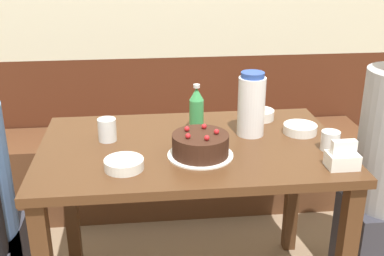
% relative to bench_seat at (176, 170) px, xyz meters
% --- Properties ---
extents(bench_seat, '(2.22, 0.38, 0.46)m').
position_rel_bench_seat_xyz_m(bench_seat, '(0.00, 0.00, 0.00)').
color(bench_seat, '#56331E').
rests_on(bench_seat, ground_plane).
extents(dining_table, '(1.20, 0.74, 0.76)m').
position_rel_bench_seat_xyz_m(dining_table, '(0.00, -0.83, 0.41)').
color(dining_table, '#4C2D19').
rests_on(dining_table, ground_plane).
extents(birthday_cake, '(0.25, 0.25, 0.11)m').
position_rel_bench_seat_xyz_m(birthday_cake, '(0.02, -0.94, 0.57)').
color(birthday_cake, white).
rests_on(birthday_cake, dining_table).
extents(water_pitcher, '(0.11, 0.11, 0.27)m').
position_rel_bench_seat_xyz_m(water_pitcher, '(0.26, -0.75, 0.66)').
color(water_pitcher, white).
rests_on(water_pitcher, dining_table).
extents(soju_bottle, '(0.06, 0.06, 0.21)m').
position_rel_bench_seat_xyz_m(soju_bottle, '(0.04, -0.69, 0.62)').
color(soju_bottle, '#388E4C').
rests_on(soju_bottle, dining_table).
extents(napkin_holder, '(0.11, 0.08, 0.11)m').
position_rel_bench_seat_xyz_m(napkin_holder, '(0.52, -1.09, 0.56)').
color(napkin_holder, white).
rests_on(napkin_holder, dining_table).
extents(bowl_soup_white, '(0.14, 0.14, 0.04)m').
position_rel_bench_seat_xyz_m(bowl_soup_white, '(-0.26, -1.02, 0.55)').
color(bowl_soup_white, white).
rests_on(bowl_soup_white, dining_table).
extents(bowl_rice_small, '(0.14, 0.14, 0.04)m').
position_rel_bench_seat_xyz_m(bowl_rice_small, '(0.47, -0.76, 0.55)').
color(bowl_rice_small, white).
rests_on(bowl_rice_small, dining_table).
extents(bowl_side_dish, '(0.13, 0.13, 0.04)m').
position_rel_bench_seat_xyz_m(bowl_side_dish, '(0.34, -0.58, 0.55)').
color(bowl_side_dish, white).
rests_on(bowl_side_dish, dining_table).
extents(glass_water_tall, '(0.07, 0.07, 0.09)m').
position_rel_bench_seat_xyz_m(glass_water_tall, '(-0.33, -0.75, 0.57)').
color(glass_water_tall, silver).
rests_on(glass_water_tall, dining_table).
extents(glass_tumbler_short, '(0.07, 0.07, 0.08)m').
position_rel_bench_seat_xyz_m(glass_tumbler_short, '(0.53, -0.94, 0.56)').
color(glass_tumbler_short, silver).
rests_on(glass_tumbler_short, dining_table).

